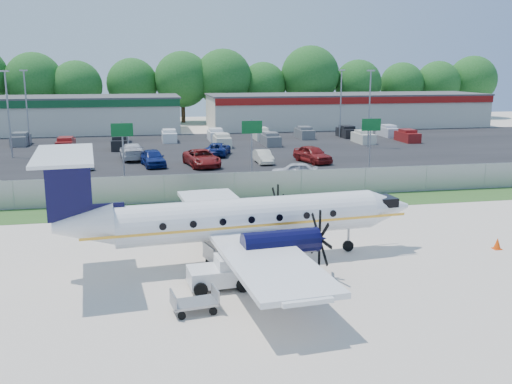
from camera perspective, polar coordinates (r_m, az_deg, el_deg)
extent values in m
plane|color=beige|center=(28.09, 2.41, -7.18)|extent=(170.00, 170.00, 0.00)
cube|color=#2D561E|center=(39.37, -1.71, -1.42)|extent=(170.00, 4.00, 0.02)
cube|color=black|center=(46.12, -3.16, 0.62)|extent=(170.00, 8.00, 0.02)
cube|color=black|center=(66.68, -5.73, 4.24)|extent=(170.00, 32.00, 0.02)
cube|color=gray|center=(41.08, -2.18, 0.58)|extent=(120.00, 0.02, 1.90)
cube|color=gray|center=(40.89, -2.19, 1.92)|extent=(120.00, 0.06, 0.06)
cube|color=gray|center=(41.28, -2.17, -0.71)|extent=(120.00, 0.06, 0.06)
cube|color=beige|center=(89.74, -22.77, 7.03)|extent=(46.00, 12.00, 5.00)
cube|color=#474749|center=(89.58, -22.92, 8.69)|extent=(46.40, 12.40, 0.24)
cube|color=#0F4723|center=(83.65, -23.69, 8.01)|extent=(46.00, 0.20, 1.00)
cube|color=beige|center=(93.73, 9.03, 8.02)|extent=(44.00, 12.00, 5.00)
cube|color=#474749|center=(93.57, 9.08, 9.62)|extent=(44.40, 12.40, 0.24)
cube|color=maroon|center=(87.91, 10.45, 9.00)|extent=(44.00, 0.20, 1.00)
cylinder|color=gray|center=(49.22, -13.14, 4.01)|extent=(0.14, 0.14, 5.00)
cube|color=#0C5923|center=(48.85, -13.25, 6.07)|extent=(1.80, 0.08, 1.10)
cylinder|color=gray|center=(50.07, -0.43, 4.47)|extent=(0.14, 0.14, 5.00)
cube|color=#0C5923|center=(49.71, -0.41, 6.50)|extent=(1.80, 0.08, 1.10)
cylinder|color=gray|center=(53.22, 11.32, 4.70)|extent=(0.14, 0.14, 5.00)
cube|color=#0C5923|center=(52.88, 11.46, 6.61)|extent=(1.80, 0.08, 1.10)
cylinder|color=gray|center=(65.35, -23.51, 7.07)|extent=(0.18, 0.18, 9.00)
cube|color=gray|center=(65.16, -23.85, 11.01)|extent=(0.90, 0.35, 0.18)
cylinder|color=gray|center=(69.10, 11.26, 8.09)|extent=(0.18, 0.18, 9.00)
cube|color=gray|center=(68.93, 11.42, 11.82)|extent=(0.90, 0.35, 0.18)
cylinder|color=gray|center=(75.13, -21.95, 7.77)|extent=(0.18, 0.18, 9.00)
cube|color=gray|center=(74.97, -22.23, 11.19)|extent=(0.90, 0.35, 0.18)
cylinder|color=gray|center=(78.42, 8.46, 8.68)|extent=(0.18, 0.18, 9.00)
cube|color=gray|center=(78.27, 8.57, 11.97)|extent=(0.90, 0.35, 0.18)
cylinder|color=white|center=(27.84, -0.68, -2.58)|extent=(12.98, 3.09, 1.96)
cone|color=white|center=(30.69, 13.05, -1.49)|extent=(2.43, 2.15, 1.96)
cone|color=white|center=(26.82, -16.90, -3.25)|extent=(2.84, 2.18, 1.96)
cube|color=black|center=(30.51, 12.75, -0.86)|extent=(1.04, 1.41, 0.46)
cube|color=white|center=(27.86, -1.70, -3.78)|extent=(4.88, 18.33, 0.23)
cylinder|color=black|center=(25.39, 2.50, -5.05)|extent=(3.58, 1.44, 1.13)
cylinder|color=black|center=(30.88, -1.07, -1.86)|extent=(3.58, 1.44, 1.13)
cube|color=black|center=(26.44, -18.25, 0.33)|extent=(1.96, 0.36, 2.98)
cube|color=white|center=(26.19, -18.69, 3.51)|extent=(3.02, 6.57, 0.14)
cylinder|color=gray|center=(30.09, 9.22, -4.65)|extent=(0.12, 0.12, 1.34)
cylinder|color=black|center=(30.21, 9.19, -5.34)|extent=(0.59, 0.24, 0.58)
cylinder|color=black|center=(25.55, 0.04, -8.42)|extent=(0.69, 0.47, 0.66)
cylinder|color=black|center=(31.01, -3.08, -4.64)|extent=(0.69, 0.47, 0.66)
cube|color=white|center=(25.07, -3.83, -8.29)|extent=(2.67, 1.74, 0.72)
cube|color=white|center=(24.98, -2.69, -6.98)|extent=(1.23, 1.42, 0.51)
cube|color=black|center=(25.08, -1.66, -6.84)|extent=(0.28, 1.14, 0.41)
cylinder|color=black|center=(24.27, -5.57, -9.69)|extent=(0.63, 0.27, 0.61)
cylinder|color=black|center=(25.73, -6.22, -8.39)|extent=(0.63, 0.27, 0.61)
cylinder|color=black|center=(24.63, -1.30, -9.29)|extent=(0.63, 0.27, 0.61)
cylinder|color=black|center=(26.08, -2.20, -8.04)|extent=(0.63, 0.27, 0.61)
cube|color=gray|center=(22.79, -6.16, -10.96)|extent=(1.91, 1.31, 0.11)
cube|color=gray|center=(22.53, -8.30, -10.57)|extent=(0.22, 1.06, 0.53)
cube|color=gray|center=(22.87, -4.09, -10.11)|extent=(0.22, 1.06, 0.53)
cylinder|color=black|center=(22.33, -7.43, -12.18)|extent=(0.33, 0.15, 0.32)
cylinder|color=black|center=(23.21, -7.95, -11.21)|extent=(0.33, 0.15, 0.32)
cylinder|color=black|center=(22.59, -4.29, -11.81)|extent=(0.33, 0.15, 0.32)
cylinder|color=black|center=(23.45, -4.93, -10.87)|extent=(0.33, 0.15, 0.32)
cube|color=gray|center=(27.66, -2.65, -6.38)|extent=(2.55, 1.90, 0.14)
cube|color=gray|center=(27.16, -4.75, -6.01)|extent=(0.44, 1.34, 0.68)
cube|color=gray|center=(27.98, -0.62, -5.41)|extent=(0.44, 1.34, 0.68)
cylinder|color=black|center=(26.92, -3.67, -7.62)|extent=(0.43, 0.24, 0.41)
cylinder|color=black|center=(28.01, -4.66, -6.82)|extent=(0.43, 0.24, 0.41)
cylinder|color=black|center=(27.53, -0.59, -7.13)|extent=(0.43, 0.24, 0.41)
cylinder|color=black|center=(28.60, -1.68, -6.38)|extent=(0.43, 0.24, 0.41)
cone|color=#F24407|center=(32.74, 22.98, -4.76)|extent=(0.41, 0.41, 0.61)
cube|color=#F24407|center=(32.82, 22.94, -5.24)|extent=(0.43, 0.43, 0.03)
cone|color=#F24407|center=(37.86, 6.31, -1.61)|extent=(0.39, 0.39, 0.59)
cube|color=#F24407|center=(37.93, 6.30, -2.01)|extent=(0.41, 0.41, 0.03)
imported|color=silver|center=(49.45, 3.87, 1.40)|extent=(4.32, 2.55, 1.38)
imported|color=silver|center=(56.37, -17.15, 2.24)|extent=(3.17, 4.53, 1.43)
imported|color=navy|center=(56.11, -10.23, 2.55)|extent=(2.66, 5.08, 1.65)
imported|color=maroon|center=(55.50, -5.43, 2.58)|extent=(3.59, 6.16, 1.61)
imported|color=beige|center=(56.99, 0.73, 2.90)|extent=(1.49, 4.02, 1.31)
imported|color=maroon|center=(57.65, 5.66, 2.95)|extent=(3.33, 5.37, 1.71)
imported|color=silver|center=(60.77, -12.25, 3.21)|extent=(2.79, 5.99, 1.69)
imported|color=navy|center=(62.11, -3.85, 3.66)|extent=(3.70, 5.56, 1.42)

